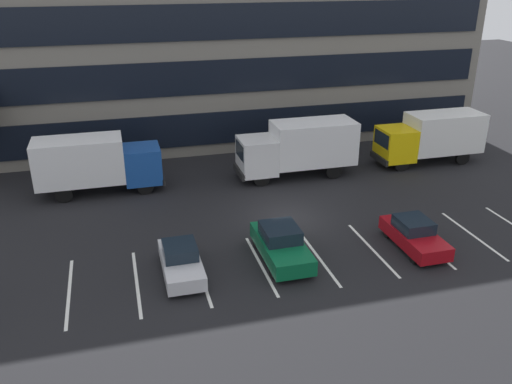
# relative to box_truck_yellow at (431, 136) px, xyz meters

# --- Properties ---
(ground_plane) EXTENTS (120.00, 120.00, 0.00)m
(ground_plane) POSITION_rel_box_truck_yellow_xyz_m (-12.12, -5.78, -1.92)
(ground_plane) COLOR black
(office_building) EXTENTS (38.15, 13.57, 14.40)m
(office_building) POSITION_rel_box_truck_yellow_xyz_m (-12.12, 12.17, 5.28)
(office_building) COLOR slate
(office_building) RESTS_ON ground_plane
(lot_markings) EXTENTS (22.54, 5.40, 0.01)m
(lot_markings) POSITION_rel_box_truck_yellow_xyz_m (-12.12, -10.25, -1.92)
(lot_markings) COLOR silver
(lot_markings) RESTS_ON ground_plane
(box_truck_yellow) EXTENTS (7.36, 2.44, 3.41)m
(box_truck_yellow) POSITION_rel_box_truck_yellow_xyz_m (0.00, 0.00, 0.00)
(box_truck_yellow) COLOR yellow
(box_truck_yellow) RESTS_ON ground_plane
(box_truck_white) EXTENTS (7.63, 2.53, 3.54)m
(box_truck_white) POSITION_rel_box_truck_yellow_xyz_m (-9.56, -0.04, 0.07)
(box_truck_white) COLOR white
(box_truck_white) RESTS_ON ground_plane
(box_truck_blue) EXTENTS (7.36, 2.44, 3.41)m
(box_truck_blue) POSITION_rel_box_truck_yellow_xyz_m (-22.04, 0.51, 0.00)
(box_truck_blue) COLOR #194799
(box_truck_blue) RESTS_ON ground_plane
(sedan_maroon) EXTENTS (1.70, 4.05, 1.45)m
(sedan_maroon) POSITION_rel_box_truck_yellow_xyz_m (-7.34, -10.56, -1.24)
(sedan_maroon) COLOR maroon
(sedan_maroon) RESTS_ON ground_plane
(sedan_silver) EXTENTS (1.65, 3.93, 1.41)m
(sedan_silver) POSITION_rel_box_truck_yellow_xyz_m (-18.54, -10.06, -1.26)
(sedan_silver) COLOR silver
(sedan_silver) RESTS_ON ground_plane
(sedan_forest) EXTENTS (1.86, 4.45, 1.60)m
(sedan_forest) POSITION_rel_box_truck_yellow_xyz_m (-13.87, -9.91, -1.17)
(sedan_forest) COLOR #0C5933
(sedan_forest) RESTS_ON ground_plane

